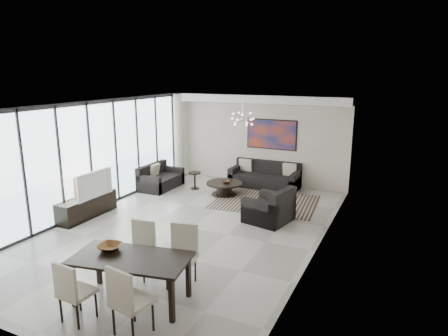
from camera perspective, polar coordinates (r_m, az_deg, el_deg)
The scene contains 20 objects.
room_shell at distance 8.99m, azimuth -2.54°, elevation -0.41°, with size 6.00×9.00×2.90m.
window_wall at distance 10.89m, azimuth -18.21°, elevation 1.50°, with size 0.37×8.95×2.90m.
soffit at distance 12.87m, azimuth 4.56°, elevation 9.78°, with size 5.98×0.40×0.26m, color white.
painting at distance 12.98m, azimuth 6.81°, elevation 4.79°, with size 1.68×0.04×0.98m, color #BA3E19.
chandelier at distance 11.13m, azimuth 2.68°, elevation 7.03°, with size 0.66×0.66×0.71m.
rug at distance 11.49m, azimuth 5.96°, elevation -4.82°, with size 2.83×2.18×0.01m, color black.
coffee_table at distance 12.03m, azimuth 0.03°, elevation -2.83°, with size 1.09×1.09×0.38m.
bowl_coffee at distance 11.92m, azimuth 0.30°, elevation -1.99°, with size 0.22×0.22×0.07m, color brown.
sofa_main at distance 12.91m, azimuth 5.86°, elevation -1.49°, with size 2.20×0.90×0.80m.
loveseat at distance 12.89m, azimuth -9.16°, elevation -1.70°, with size 0.85×1.51×0.75m.
armchair at distance 9.97m, azimuth 6.61°, elevation -5.98°, with size 1.17×1.21×0.87m.
side_table at distance 12.63m, azimuth -4.20°, elevation -1.40°, with size 0.39×0.39×0.54m.
tv_console at distance 10.82m, azimuth -19.02°, elevation -5.23°, with size 0.49×1.73×0.54m, color black.
television at distance 10.57m, azimuth -18.44°, elevation -2.17°, with size 1.17×0.15×0.67m, color gray.
dining_table at distance 6.66m, azimuth -13.16°, elevation -12.95°, with size 2.00×1.26×0.78m.
dining_chair_sw at distance 6.45m, azimuth -20.95°, elevation -15.82°, with size 0.48×0.48×0.97m.
dining_chair_se at distance 5.91m, azimuth -13.78°, elevation -17.51°, with size 0.57×0.57×1.07m.
dining_chair_nw at distance 7.51m, azimuth -11.73°, elevation -10.64°, with size 0.52×0.52×1.01m.
dining_chair_ne at distance 7.09m, azimuth -5.92°, elevation -11.61°, with size 0.58×0.58×1.07m.
bowl_dining at distance 6.94m, azimuth -16.01°, elevation -10.79°, with size 0.39×0.39×0.09m, color brown.
Camera 1 is at (4.52, -7.71, 3.64)m, focal length 32.00 mm.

